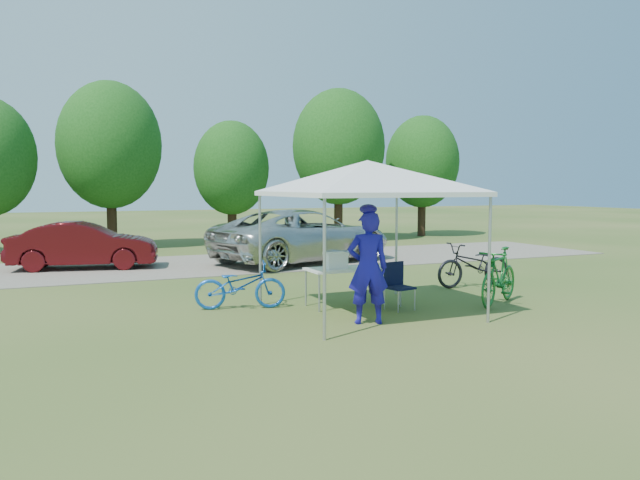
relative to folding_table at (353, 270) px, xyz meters
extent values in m
plane|color=#2D5119|center=(-0.11, -0.75, -0.69)|extent=(100.00, 100.00, 0.00)
cube|color=gray|center=(-0.11, 7.25, -0.68)|extent=(24.00, 5.00, 0.02)
cylinder|color=#A5A5AA|center=(-1.61, -2.25, 0.36)|extent=(0.05, 0.05, 2.10)
cylinder|color=#A5A5AA|center=(1.39, -2.25, 0.36)|extent=(0.05, 0.05, 2.10)
cylinder|color=#A5A5AA|center=(-1.61, 0.75, 0.36)|extent=(0.05, 0.05, 2.10)
cylinder|color=#A5A5AA|center=(1.39, 0.75, 0.36)|extent=(0.05, 0.05, 2.10)
cube|color=silver|center=(-0.11, -0.75, 1.45)|extent=(3.15, 3.15, 0.08)
pyramid|color=silver|center=(-0.11, -0.75, 2.04)|extent=(4.53, 4.53, 0.55)
cylinder|color=#382314|center=(-3.11, 13.55, 0.33)|extent=(0.36, 0.36, 2.03)
ellipsoid|color=#144711|center=(-3.11, 13.55, 3.08)|extent=(3.71, 3.71, 4.64)
cylinder|color=#382314|center=(1.39, 13.35, 0.12)|extent=(0.36, 0.36, 1.61)
ellipsoid|color=#144711|center=(1.39, 13.35, 2.30)|extent=(2.94, 2.94, 3.68)
cylinder|color=#382314|center=(5.89, 13.05, 0.36)|extent=(0.36, 0.36, 2.10)
ellipsoid|color=#144711|center=(5.89, 13.05, 3.21)|extent=(3.84, 3.84, 4.80)
cylinder|color=#382314|center=(10.39, 13.65, 0.22)|extent=(0.36, 0.36, 1.82)
ellipsoid|color=#144711|center=(10.39, 13.65, 2.69)|extent=(3.33, 3.33, 4.16)
cube|color=white|center=(0.00, 0.00, 0.02)|extent=(1.78, 0.74, 0.04)
cylinder|color=#A5A5AA|center=(-0.84, -0.32, -0.34)|extent=(0.04, 0.04, 0.69)
cylinder|color=#A5A5AA|center=(0.84, -0.32, -0.34)|extent=(0.04, 0.04, 0.69)
cylinder|color=#A5A5AA|center=(-0.84, 0.32, -0.34)|extent=(0.04, 0.04, 0.69)
cylinder|color=#A5A5AA|center=(0.84, 0.32, -0.34)|extent=(0.04, 0.04, 0.69)
cube|color=black|center=(0.59, -0.73, -0.28)|extent=(0.51, 0.51, 0.04)
cube|color=black|center=(0.59, -0.52, -0.04)|extent=(0.44, 0.11, 0.44)
cylinder|color=#A5A5AA|center=(0.40, -0.93, -0.49)|extent=(0.02, 0.02, 0.39)
cylinder|color=#A5A5AA|center=(0.79, -0.93, -0.49)|extent=(0.02, 0.02, 0.39)
cylinder|color=#A5A5AA|center=(0.40, -0.54, -0.49)|extent=(0.02, 0.02, 0.39)
cylinder|color=#A5A5AA|center=(0.79, -0.54, -0.49)|extent=(0.02, 0.02, 0.39)
cube|color=white|center=(-0.37, 0.00, 0.18)|extent=(0.40, 0.27, 0.27)
cube|color=white|center=(-0.37, 0.00, 0.33)|extent=(0.42, 0.28, 0.04)
cylinder|color=yellow|center=(0.49, -0.05, 0.07)|extent=(0.08, 0.08, 0.06)
imported|color=#1A14A3|center=(-0.48, -1.50, 0.24)|extent=(0.78, 0.63, 1.86)
imported|color=#1350A9|center=(-2.06, 0.55, -0.25)|extent=(1.77, 0.97, 0.88)
imported|color=#166524|center=(2.61, -1.05, -0.14)|extent=(1.83, 1.39, 1.10)
imported|color=black|center=(3.51, 0.88, -0.18)|extent=(1.92, 0.67, 1.01)
imported|color=beige|center=(1.66, 6.56, 0.12)|extent=(6.18, 4.21, 1.57)
imported|color=#4C0C0F|center=(-4.40, 7.65, -0.03)|extent=(4.07, 2.11, 1.28)
camera|label=1|loc=(-5.31, -10.52, 1.59)|focal=35.00mm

